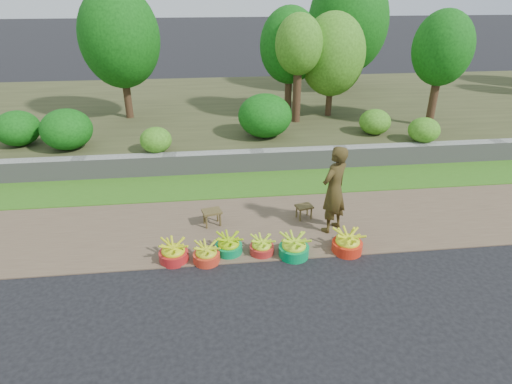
{
  "coord_description": "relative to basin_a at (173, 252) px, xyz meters",
  "views": [
    {
      "loc": [
        -1.21,
        -6.2,
        4.46
      ],
      "look_at": [
        -0.34,
        1.3,
        0.75
      ],
      "focal_mm": 30.0,
      "sensor_mm": 36.0,
      "label": 1
    }
  ],
  "objects": [
    {
      "name": "basin_c",
      "position": [
        0.98,
        0.13,
        -0.01
      ],
      "size": [
        0.5,
        0.5,
        0.37
      ],
      "color": "#048145",
      "rests_on": "ground"
    },
    {
      "name": "earth_bank",
      "position": [
        1.93,
        8.77,
        0.08
      ],
      "size": [
        80.0,
        10.0,
        0.5
      ],
      "primitive_type": "cube",
      "color": "#404223",
      "rests_on": "ground"
    },
    {
      "name": "stool_right",
      "position": [
        2.62,
        1.21,
        0.08
      ],
      "size": [
        0.38,
        0.32,
        0.29
      ],
      "rotation": [
        0.0,
        0.0,
        0.24
      ],
      "color": "brown",
      "rests_on": "dirt_shoulder"
    },
    {
      "name": "grass_verge",
      "position": [
        1.93,
        3.02,
        -0.15
      ],
      "size": [
        80.0,
        1.5,
        0.04
      ],
      "primitive_type": "cube",
      "color": "#367019",
      "rests_on": "ground"
    },
    {
      "name": "basin_e",
      "position": [
        2.15,
        -0.1,
        0.01
      ],
      "size": [
        0.55,
        0.55,
        0.41
      ],
      "color": "#048444",
      "rests_on": "ground"
    },
    {
      "name": "vendor_woman",
      "position": [
        3.06,
        0.7,
        0.72
      ],
      "size": [
        0.76,
        0.72,
        1.76
      ],
      "primitive_type": "imported",
      "rotation": [
        0.0,
        0.0,
        3.8
      ],
      "color": "black",
      "rests_on": "dirt_shoulder"
    },
    {
      "name": "stool_left",
      "position": [
        0.71,
        1.15,
        0.11
      ],
      "size": [
        0.43,
        0.36,
        0.33
      ],
      "rotation": [
        0.0,
        0.0,
        0.23
      ],
      "color": "brown",
      "rests_on": "dirt_shoulder"
    },
    {
      "name": "vegetation",
      "position": [
        4.89,
        8.09,
        2.53
      ],
      "size": [
        32.15,
        8.74,
        4.51
      ],
      "color": "#3E2918",
      "rests_on": "earth_bank"
    },
    {
      "name": "basin_a",
      "position": [
        0.0,
        0.0,
        0.0
      ],
      "size": [
        0.52,
        0.52,
        0.39
      ],
      "color": "red",
      "rests_on": "ground"
    },
    {
      "name": "basin_d",
      "position": [
        1.58,
        0.04,
        -0.02
      ],
      "size": [
        0.45,
        0.45,
        0.33
      ],
      "color": "#A8221F",
      "rests_on": "ground"
    },
    {
      "name": "basin_b",
      "position": [
        0.58,
        -0.09,
        -0.02
      ],
      "size": [
        0.47,
        0.47,
        0.35
      ],
      "color": "red",
      "rests_on": "ground"
    },
    {
      "name": "basin_f",
      "position": [
        3.14,
        -0.07,
        0.01
      ],
      "size": [
        0.56,
        0.56,
        0.41
      ],
      "color": "red",
      "rests_on": "ground"
    },
    {
      "name": "ground_plane",
      "position": [
        1.93,
        -0.23,
        -0.17
      ],
      "size": [
        120.0,
        120.0,
        0.0
      ],
      "primitive_type": "plane",
      "color": "black",
      "rests_on": "ground"
    },
    {
      "name": "retaining_wall",
      "position": [
        1.93,
        3.87,
        0.1
      ],
      "size": [
        80.0,
        0.35,
        0.55
      ],
      "primitive_type": "cube",
      "color": "gray",
      "rests_on": "ground"
    },
    {
      "name": "dirt_shoulder",
      "position": [
        1.93,
        1.02,
        -0.16
      ],
      "size": [
        80.0,
        2.5,
        0.02
      ],
      "primitive_type": "cube",
      "color": "brown",
      "rests_on": "ground"
    }
  ]
}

